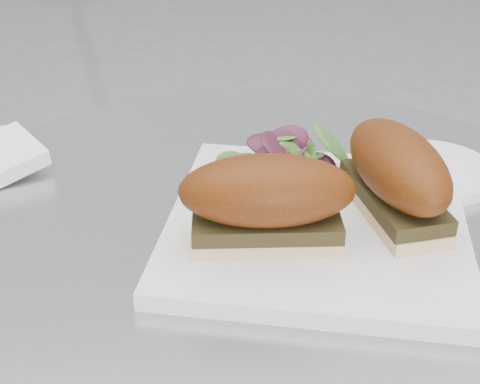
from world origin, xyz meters
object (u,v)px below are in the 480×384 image
object	(u,v)px
saucer	(433,171)
sandwich_right	(397,173)
sandwich_left	(267,200)
plate	(317,225)

from	to	relation	value
saucer	sandwich_right	bearing A→B (deg)	-125.45
sandwich_left	plate	bearing A→B (deg)	38.41
plate	sandwich_right	distance (m)	0.08
plate	saucer	distance (m)	0.17
sandwich_right	plate	bearing A→B (deg)	-98.94
plate	sandwich_right	world-z (taller)	sandwich_right
plate	sandwich_left	world-z (taller)	sandwich_left
plate	sandwich_right	size ratio (longest dim) A/B	1.66
sandwich_right	saucer	xyz separation A→B (m)	(0.07, 0.10, -0.05)
sandwich_left	sandwich_right	distance (m)	0.12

